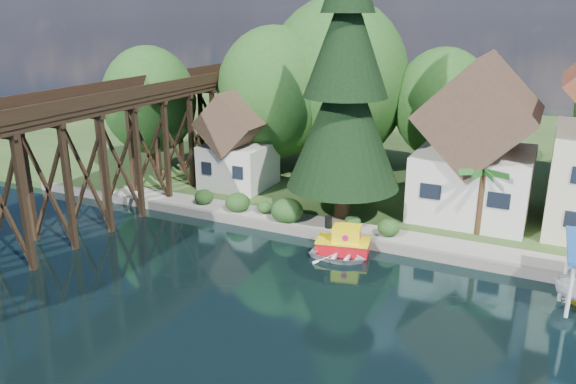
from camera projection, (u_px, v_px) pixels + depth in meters
name	position (u px, v px, depth m)	size (l,w,h in m)	color
ground	(281.00, 297.00, 29.07)	(140.00, 140.00, 0.00)	black
bank	(426.00, 151.00, 58.13)	(140.00, 52.00, 0.50)	#28451B
seawall	(398.00, 249.00, 34.18)	(60.00, 0.40, 0.62)	slate
promenade	(436.00, 244.00, 34.40)	(50.00, 2.60, 0.06)	gray
trestle_bridge	(105.00, 145.00, 38.43)	(4.12, 44.18, 9.30)	black
house_left	(476.00, 149.00, 38.30)	(7.64, 8.64, 11.02)	silver
shed	(238.00, 146.00, 44.83)	(5.09, 5.40, 7.85)	silver
bg_trees	(410.00, 101.00, 44.61)	(49.90, 13.30, 10.57)	#382314
shrubs	(281.00, 208.00, 38.51)	(15.76, 2.47, 1.70)	#173A15
conifer	(346.00, 87.00, 36.07)	(7.58, 7.58, 18.67)	#382314
palm_tree	(484.00, 173.00, 34.70)	(4.37, 4.37, 4.67)	#382314
tugboat	(344.00, 242.00, 34.22)	(3.49, 2.38, 2.32)	red
boat_white_a	(338.00, 254.00, 33.33)	(2.46, 3.45, 0.71)	white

